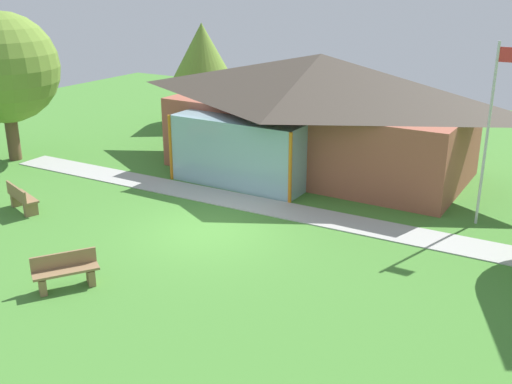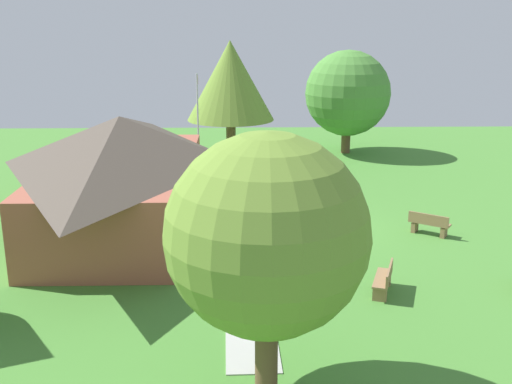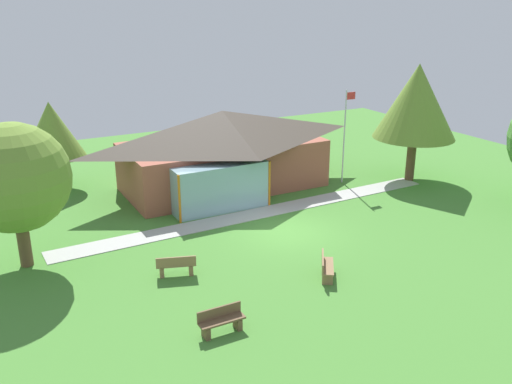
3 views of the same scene
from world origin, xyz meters
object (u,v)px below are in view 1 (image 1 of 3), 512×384
(bench_front_center, at_px, (66,272))
(tree_behind_pavilion_left, at_px, (202,55))
(flagpole, at_px, (490,127))
(pavilion, at_px, (315,112))
(tree_west_hedge, at_px, (3,68))
(bench_mid_left, at_px, (22,199))

(bench_front_center, height_order, tree_behind_pavilion_left, tree_behind_pavilion_left)
(flagpole, relative_size, tree_behind_pavilion_left, 1.09)
(pavilion, relative_size, tree_west_hedge, 2.03)
(flagpole, relative_size, bench_mid_left, 3.38)
(bench_front_center, relative_size, tree_behind_pavilion_left, 0.31)
(tree_west_hedge, bearing_deg, bench_mid_left, -36.64)
(pavilion, xyz_separation_m, tree_west_hedge, (-10.84, -4.84, 1.37))
(bench_mid_left, distance_m, tree_west_hedge, 6.90)
(bench_mid_left, xyz_separation_m, tree_behind_pavilion_left, (-2.15, 12.74, 2.91))
(flagpole, xyz_separation_m, tree_behind_pavilion_left, (-14.55, 6.53, 0.38))
(bench_mid_left, distance_m, tree_behind_pavilion_left, 13.24)
(pavilion, bearing_deg, bench_front_center, -95.06)
(pavilion, relative_size, tree_behind_pavilion_left, 2.41)
(bench_mid_left, relative_size, tree_behind_pavilion_left, 0.32)
(flagpole, distance_m, tree_west_hedge, 17.51)
(tree_west_hedge, relative_size, tree_behind_pavilion_left, 1.18)
(bench_mid_left, relative_size, tree_west_hedge, 0.27)
(flagpole, xyz_separation_m, bench_mid_left, (-12.41, -6.21, -2.53))
(flagpole, xyz_separation_m, bench_front_center, (-7.46, -8.99, -2.53))
(bench_mid_left, xyz_separation_m, tree_west_hedge, (-4.90, 3.64, 3.21))
(bench_front_center, height_order, bench_mid_left, same)
(pavilion, height_order, tree_west_hedge, tree_west_hedge)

